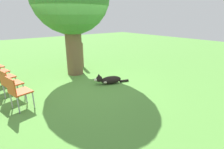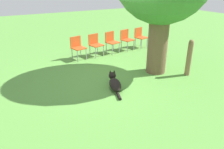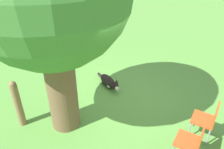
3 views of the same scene
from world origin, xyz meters
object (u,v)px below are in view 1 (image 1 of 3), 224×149
at_px(fence_post, 82,55).
at_px(red_chair_2, 3,76).
at_px(red_chair_0, 17,91).
at_px(red_chair_1, 9,82).
at_px(dog, 109,80).

relative_size(fence_post, red_chair_2, 1.34).
relative_size(red_chair_0, red_chair_1, 1.00).
height_order(fence_post, red_chair_2, fence_post).
bearing_deg(red_chair_0, red_chair_1, 80.93).
xyz_separation_m(fence_post, red_chair_1, (-3.09, -1.68, -0.08)).
xyz_separation_m(dog, red_chair_0, (-2.73, -0.01, 0.35)).
bearing_deg(dog, red_chair_2, -9.05).
distance_m(dog, red_chair_2, 3.20).
bearing_deg(red_chair_2, dog, -40.15).
bearing_deg(red_chair_1, red_chair_2, 80.93).
bearing_deg(red_chair_2, fence_post, 3.86).
distance_m(red_chair_0, red_chair_2, 1.47).
bearing_deg(red_chair_1, fence_post, 15.63).
bearing_deg(red_chair_0, red_chair_2, 80.93).
bearing_deg(dog, red_chair_1, 3.64).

